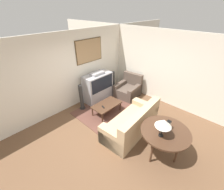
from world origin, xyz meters
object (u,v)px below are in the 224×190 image
(tv, at_px, (98,87))
(speaker_tower_left, at_px, (81,98))
(mantel_clock, at_px, (168,125))
(speaker_tower_right, at_px, (113,83))
(coffee_table, at_px, (107,105))
(table_lamp, at_px, (164,123))
(armchair, at_px, (128,89))
(couch, at_px, (132,123))
(console_table, at_px, (165,133))

(tv, bearing_deg, speaker_tower_left, -177.89)
(mantel_clock, relative_size, speaker_tower_left, 0.23)
(tv, height_order, speaker_tower_right, tv)
(coffee_table, height_order, mantel_clock, mantel_clock)
(table_lamp, xyz_separation_m, speaker_tower_right, (1.71, 3.10, -0.70))
(speaker_tower_left, height_order, speaker_tower_right, same)
(tv, bearing_deg, coffee_table, -114.41)
(coffee_table, bearing_deg, speaker_tower_right, 34.75)
(armchair, height_order, mantel_clock, mantel_clock)
(coffee_table, height_order, speaker_tower_left, speaker_tower_left)
(table_lamp, distance_m, speaker_tower_right, 3.60)
(couch, relative_size, coffee_table, 1.95)
(armchair, relative_size, console_table, 0.89)
(armchair, bearing_deg, table_lamp, -45.08)
(mantel_clock, bearing_deg, table_lamp, 179.75)
(couch, height_order, speaker_tower_left, speaker_tower_left)
(speaker_tower_left, bearing_deg, console_table, -86.34)
(tv, bearing_deg, console_table, -101.61)
(tv, distance_m, coffee_table, 1.01)
(tv, xyz_separation_m, coffee_table, (-0.41, -0.90, -0.23))
(tv, xyz_separation_m, speaker_tower_right, (0.84, -0.03, -0.11))
(couch, xyz_separation_m, speaker_tower_right, (1.38, 2.08, 0.14))
(couch, bearing_deg, tv, -108.39)
(coffee_table, distance_m, console_table, 2.28)
(armchair, bearing_deg, couch, -55.27)
(coffee_table, bearing_deg, couch, -96.17)
(tv, distance_m, armchair, 1.32)
(tv, height_order, table_lamp, table_lamp)
(couch, bearing_deg, coffee_table, -100.22)
(armchair, relative_size, coffee_table, 1.03)
(coffee_table, distance_m, mantel_clock, 2.30)
(table_lamp, bearing_deg, couch, 72.32)
(console_table, bearing_deg, speaker_tower_left, 93.66)
(coffee_table, relative_size, mantel_clock, 4.44)
(armchair, relative_size, speaker_tower_right, 1.07)
(couch, bearing_deg, table_lamp, 68.27)
(couch, bearing_deg, speaker_tower_right, -127.70)
(tv, relative_size, speaker_tower_left, 1.23)
(speaker_tower_left, bearing_deg, tv, 2.11)
(mantel_clock, height_order, speaker_tower_left, mantel_clock)
(console_table, xyz_separation_m, table_lamp, (-0.22, 0.01, 0.44))
(coffee_table, relative_size, table_lamp, 2.16)
(coffee_table, xyz_separation_m, speaker_tower_left, (-0.44, 0.87, 0.12))
(tv, xyz_separation_m, console_table, (-0.65, -3.14, 0.15))
(coffee_table, relative_size, speaker_tower_right, 1.03)
(coffee_table, bearing_deg, armchair, 8.21)
(coffee_table, height_order, console_table, console_table)
(mantel_clock, height_order, speaker_tower_right, mantel_clock)
(table_lamp, relative_size, mantel_clock, 2.05)
(couch, xyz_separation_m, mantel_clock, (-0.02, -1.02, 0.58))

